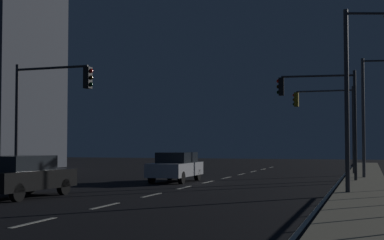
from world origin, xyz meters
The scene contains 11 objects.
ground_plane centered at (0.00, 17.50, 0.00)m, with size 112.00×112.00×0.00m, color black.
sidewalk_right centered at (7.89, 17.50, 0.07)m, with size 2.12×77.00×0.14m, color gray.
lane_markings_center centered at (0.00, 21.00, 0.01)m, with size 0.14×50.00×0.01m.
lane_edge_line centered at (6.58, 22.50, 0.01)m, with size 0.14×53.00×0.01m.
car centered at (-4.24, 14.66, 0.82)m, with size 2.07×4.50×1.57m.
car_oncoming centered at (-1.69, 24.71, 0.82)m, with size 1.86×4.42×1.57m.
traffic_light_near_right centered at (5.78, 26.52, 4.16)m, with size 4.09×0.68×5.71m.
traffic_light_mid_right centered at (-5.73, 18.65, 4.02)m, with size 4.08×0.40×5.71m.
traffic_light_near_left centered at (5.55, 34.02, 4.10)m, with size 3.98×0.34×5.63m.
street_lamp_corner centered at (8.21, 29.62, 4.24)m, with size 2.09×0.59×6.75m.
street_lamp_far_end centered at (7.66, 19.28, 4.47)m, with size 2.06×0.82×7.16m.
Camera 1 is at (8.13, -3.25, 1.98)m, focal length 51.85 mm.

